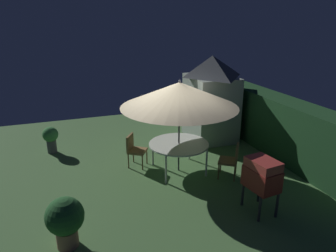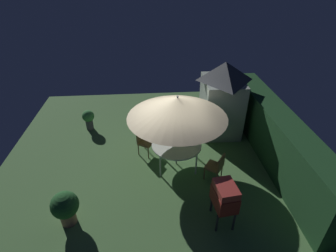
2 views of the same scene
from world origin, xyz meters
name	(u,v)px [view 2 (image 2 of 2)]	position (x,y,z in m)	size (l,w,h in m)	color
ground_plane	(169,162)	(0.00, 0.00, 0.00)	(11.00, 11.00, 0.00)	#47703D
hedge_backdrop	(276,137)	(0.00, 3.50, 0.85)	(7.02, 0.85, 1.69)	#193D1E
garden_shed	(222,98)	(-1.84, 2.13, 1.41)	(1.86, 1.52, 2.77)	gray
patio_table	(177,145)	(0.08, 0.25, 0.74)	(1.58, 1.58, 0.79)	white
patio_umbrella	(177,107)	(0.08, 0.25, 2.10)	(2.99, 2.99, 2.47)	#4C4C51
bbq_grill	(225,196)	(2.40, 1.17, 0.85)	(0.76, 0.59, 1.20)	maroon
chair_near_shed	(217,166)	(0.89, 1.37, 0.52)	(0.65, 0.65, 0.90)	olive
chair_far_side	(144,140)	(-0.60, -0.79, 0.52)	(0.64, 0.64, 0.90)	olive
potted_plant_by_shed	(65,207)	(2.16, -2.73, 0.57)	(0.68, 0.68, 0.97)	#936651
potted_plant_by_grill	(88,118)	(-2.33, -2.96, 0.49)	(0.46, 0.46, 0.82)	#4C4C51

